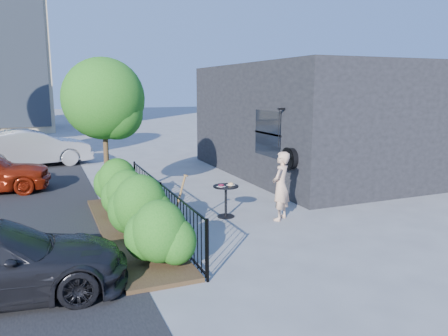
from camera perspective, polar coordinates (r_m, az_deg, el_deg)
name	(u,v)px	position (r m, az deg, el deg)	size (l,w,h in m)	color
ground	(222,221)	(10.66, -0.24, -6.97)	(120.00, 120.00, 0.00)	gray
shop_building	(312,120)	(16.81, 11.37, 6.21)	(6.22, 9.00, 4.00)	black
fence	(161,205)	(10.05, -8.20, -4.84)	(0.05, 6.05, 1.10)	black
planting_bed	(131,231)	(10.06, -12.02, -8.05)	(1.30, 6.00, 0.08)	#382616
shrubs	(134,201)	(9.99, -11.71, -4.23)	(1.10, 5.60, 1.24)	#1D6316
patio_tree	(106,104)	(12.28, -15.12, 8.11)	(2.20, 2.20, 3.94)	#3F2B19
cafe_table	(226,195)	(10.86, 0.24, -3.60)	(0.64, 0.64, 0.85)	black
woman	(281,186)	(10.67, 7.43, -2.35)	(0.61, 0.40, 1.69)	#D5A78A
shovel	(177,207)	(9.71, -6.17, -5.14)	(0.46, 0.18, 1.35)	brown
car_silver	(32,148)	(19.44, -23.75, 2.39)	(1.60, 4.58, 1.51)	#A5A5AA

